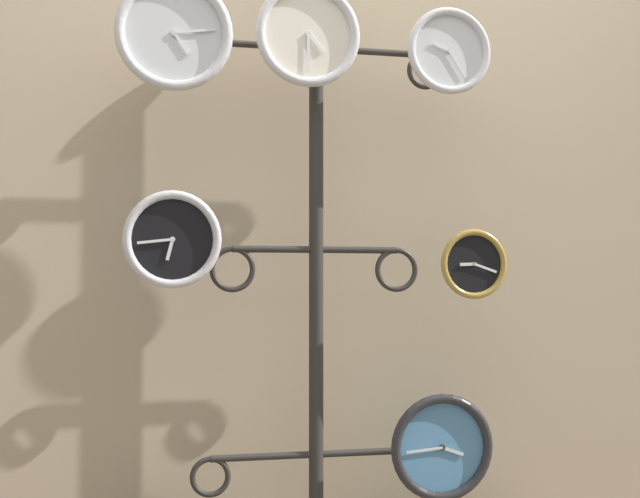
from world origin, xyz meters
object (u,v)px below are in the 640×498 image
at_px(clock_top_center, 308,35).
at_px(clock_middle_left, 172,239).
at_px(clock_bottom_right, 442,447).
at_px(clock_top_right, 449,51).
at_px(clock_top_left, 174,33).
at_px(display_stand, 316,389).
at_px(clock_middle_right, 473,264).

height_order(clock_top_center, clock_middle_left, clock_top_center).
distance_m(clock_top_center, clock_bottom_right, 1.23).
height_order(clock_top_center, clock_top_right, clock_top_center).
relative_size(clock_top_right, clock_middle_left, 0.97).
bearing_deg(clock_top_right, clock_top_left, 178.97).
distance_m(display_stand, clock_middle_right, 0.58).
height_order(display_stand, clock_top_center, display_stand).
distance_m(clock_middle_left, clock_bottom_right, 0.97).
bearing_deg(clock_middle_right, clock_top_center, 178.89).
xyz_separation_m(clock_middle_left, clock_bottom_right, (0.77, 0.03, -0.59)).
relative_size(display_stand, clock_middle_right, 10.17).
height_order(clock_top_right, clock_bottom_right, clock_top_right).
distance_m(clock_middle_left, clock_middle_right, 0.86).
height_order(clock_top_left, clock_bottom_right, clock_top_left).
relative_size(clock_top_center, clock_middle_right, 1.48).
bearing_deg(clock_top_right, display_stand, 164.48).
bearing_deg(clock_top_left, clock_bottom_right, -0.08).
distance_m(clock_top_center, clock_middle_left, 0.69).
bearing_deg(clock_middle_right, clock_middle_left, -179.25).
bearing_deg(clock_bottom_right, clock_top_right, -30.04).
xyz_separation_m(clock_top_center, clock_middle_left, (-0.37, -0.02, -0.58)).
height_order(clock_top_right, clock_middle_left, clock_top_right).
relative_size(clock_middle_right, clock_bottom_right, 0.66).
distance_m(clock_top_left, clock_top_right, 0.79).
relative_size(display_stand, clock_top_center, 6.87).
relative_size(clock_top_left, clock_middle_left, 1.22).
bearing_deg(clock_top_center, display_stand, 64.58).
distance_m(clock_top_left, clock_middle_left, 0.56).
bearing_deg(clock_middle_right, clock_top_right, 178.57).
relative_size(clock_middle_left, clock_middle_right, 1.30).
height_order(clock_top_left, clock_top_right, clock_top_left).
relative_size(display_stand, clock_bottom_right, 6.71).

